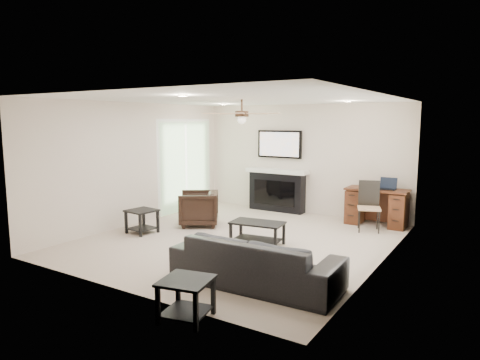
{
  "coord_description": "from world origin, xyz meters",
  "views": [
    {
      "loc": [
        4.0,
        -6.33,
        2.14
      ],
      "look_at": [
        0.04,
        -0.02,
        1.09
      ],
      "focal_mm": 32.0,
      "sensor_mm": 36.0,
      "label": 1
    }
  ],
  "objects_px": {
    "sofa": "(256,261)",
    "armchair": "(199,208)",
    "desk": "(376,207)",
    "fireplace_unit": "(277,171)",
    "coffee_table": "(257,233)"
  },
  "relations": [
    {
      "from": "sofa",
      "to": "desk",
      "type": "distance_m",
      "value": 4.12
    },
    {
      "from": "desk",
      "to": "sofa",
      "type": "bearing_deg",
      "value": -96.66
    },
    {
      "from": "coffee_table",
      "to": "desk",
      "type": "height_order",
      "value": "desk"
    },
    {
      "from": "fireplace_unit",
      "to": "sofa",
      "type": "bearing_deg",
      "value": -65.97
    },
    {
      "from": "coffee_table",
      "to": "fireplace_unit",
      "type": "bearing_deg",
      "value": 103.24
    },
    {
      "from": "sofa",
      "to": "coffee_table",
      "type": "xyz_separation_m",
      "value": [
        -0.9,
        1.6,
        -0.12
      ]
    },
    {
      "from": "coffee_table",
      "to": "fireplace_unit",
      "type": "xyz_separation_m",
      "value": [
        -1.0,
        2.66,
        0.75
      ]
    },
    {
      "from": "coffee_table",
      "to": "desk",
      "type": "xyz_separation_m",
      "value": [
        1.38,
        2.49,
        0.18
      ]
    },
    {
      "from": "sofa",
      "to": "armchair",
      "type": "distance_m",
      "value": 3.37
    },
    {
      "from": "fireplace_unit",
      "to": "coffee_table",
      "type": "bearing_deg",
      "value": -69.42
    },
    {
      "from": "armchair",
      "to": "fireplace_unit",
      "type": "height_order",
      "value": "fireplace_unit"
    },
    {
      "from": "sofa",
      "to": "coffee_table",
      "type": "height_order",
      "value": "sofa"
    },
    {
      "from": "sofa",
      "to": "fireplace_unit",
      "type": "bearing_deg",
      "value": -67.89
    },
    {
      "from": "coffee_table",
      "to": "fireplace_unit",
      "type": "height_order",
      "value": "fireplace_unit"
    },
    {
      "from": "fireplace_unit",
      "to": "desk",
      "type": "bearing_deg",
      "value": -4.02
    }
  ]
}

